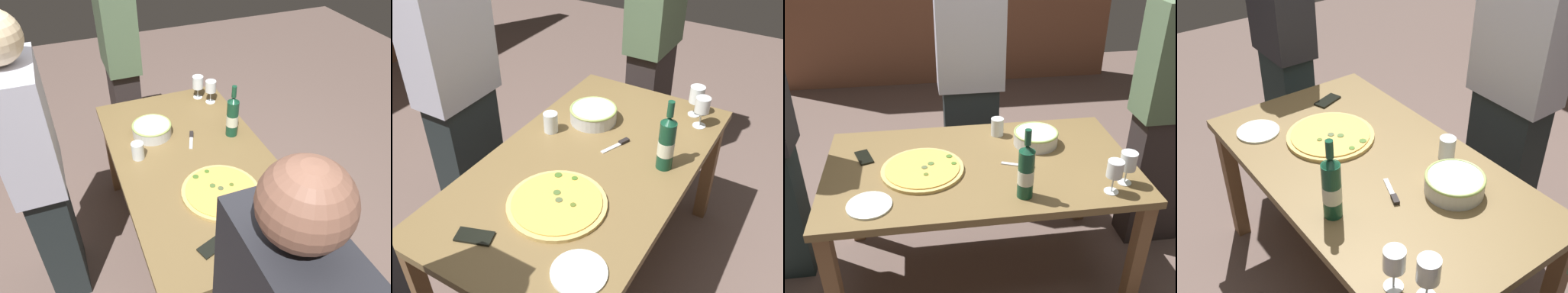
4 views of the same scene
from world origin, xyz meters
TOP-DOWN VIEW (x-y plane):
  - ground_plane at (0.00, 0.00)m, footprint 8.00×8.00m
  - dining_table at (0.00, 0.00)m, footprint 1.60×0.90m
  - pizza at (-0.30, -0.03)m, footprint 0.42×0.42m
  - serving_bowl at (0.34, 0.17)m, footprint 0.25×0.25m
  - wine_bottle at (0.16, -0.31)m, footprint 0.08×0.08m
  - wine_glass_near_pizza at (0.67, -0.27)m, footprint 0.08×0.08m
  - wine_glass_by_bottle at (0.58, -0.34)m, footprint 0.08×0.08m
  - cup_amber at (0.14, 0.30)m, footprint 0.07×0.07m
  - side_plate at (-0.55, -0.29)m, footprint 0.20×0.20m
  - cell_phone at (-0.60, 0.14)m, footprint 0.11×0.16m
  - pizza_knife at (0.21, -0.05)m, footprint 0.16×0.08m
  - person_guest_left at (1.13, 0.18)m, footprint 0.42×0.24m
  - person_guest_right at (0.05, 0.84)m, footprint 0.44×0.24m

SIDE VIEW (x-z plane):
  - ground_plane at x=0.00m, z-range 0.00..0.00m
  - dining_table at x=0.00m, z-range 0.28..1.03m
  - side_plate at x=-0.55m, z-range 0.75..0.76m
  - cell_phone at x=-0.60m, z-range 0.75..0.76m
  - pizza_knife at x=0.21m, z-range 0.75..0.76m
  - pizza at x=-0.30m, z-range 0.75..0.77m
  - serving_bowl at x=0.34m, z-range 0.75..0.83m
  - cup_amber at x=0.14m, z-range 0.75..0.85m
  - wine_glass_by_bottle at x=0.58m, z-range 0.78..0.95m
  - person_guest_right at x=0.05m, z-range 0.01..1.72m
  - wine_glass_near_pizza at x=0.67m, z-range 0.79..0.96m
  - wine_bottle at x=0.16m, z-range 0.71..1.06m
  - person_guest_left at x=1.13m, z-range 0.02..1.78m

